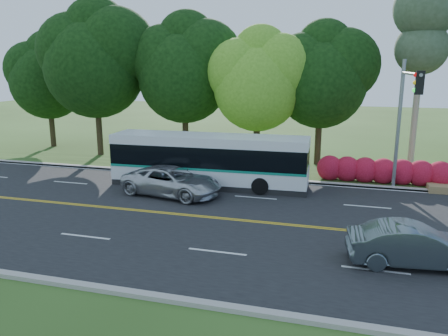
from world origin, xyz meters
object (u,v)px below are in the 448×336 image
(traffic_signal, at_px, (405,107))
(suv, at_px, (172,181))
(sedan, at_px, (414,245))
(transit_bus, at_px, (209,161))

(traffic_signal, bearing_deg, suv, -167.17)
(sedan, height_order, suv, suv)
(sedan, distance_m, suv, 12.40)
(traffic_signal, bearing_deg, sedan, -91.88)
(sedan, relative_size, suv, 0.82)
(suv, bearing_deg, sedan, -106.33)
(traffic_signal, relative_size, sedan, 1.60)
(traffic_signal, height_order, sedan, traffic_signal)
(transit_bus, height_order, suv, transit_bus)
(traffic_signal, height_order, transit_bus, traffic_signal)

